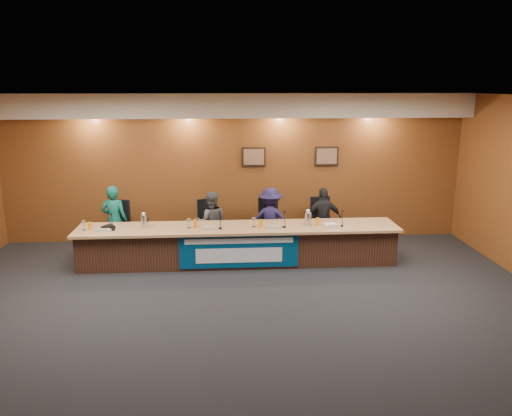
# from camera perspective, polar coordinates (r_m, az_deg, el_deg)

# --- Properties ---
(floor) EXTENTS (10.00, 10.00, 0.00)m
(floor) POSITION_cam_1_polar(r_m,az_deg,el_deg) (7.57, -1.38, -12.53)
(floor) COLOR black
(floor) RESTS_ON ground
(ceiling) EXTENTS (10.00, 8.00, 0.04)m
(ceiling) POSITION_cam_1_polar(r_m,az_deg,el_deg) (6.78, -1.54, 12.47)
(ceiling) COLOR silver
(ceiling) RESTS_ON wall_back
(wall_back) EXTENTS (10.00, 0.04, 3.20)m
(wall_back) POSITION_cam_1_polar(r_m,az_deg,el_deg) (10.92, -2.37, 4.57)
(wall_back) COLOR brown
(wall_back) RESTS_ON floor
(soffit) EXTENTS (10.00, 0.50, 0.50)m
(soffit) POSITION_cam_1_polar(r_m,az_deg,el_deg) (10.53, -2.41, 11.61)
(soffit) COLOR beige
(soffit) RESTS_ON wall_back
(dais_body) EXTENTS (6.00, 0.80, 0.70)m
(dais_body) POSITION_cam_1_polar(r_m,az_deg,el_deg) (9.66, -2.03, -4.32)
(dais_body) COLOR #3C2015
(dais_body) RESTS_ON floor
(dais_top) EXTENTS (6.10, 0.95, 0.05)m
(dais_top) POSITION_cam_1_polar(r_m,az_deg,el_deg) (9.50, -2.04, -2.26)
(dais_top) COLOR #A97A50
(dais_top) RESTS_ON dais_body
(banner) EXTENTS (2.20, 0.02, 0.65)m
(banner) POSITION_cam_1_polar(r_m,az_deg,el_deg) (9.26, -1.95, -4.94)
(banner) COLOR navy
(banner) RESTS_ON dais_body
(banner_text_upper) EXTENTS (2.00, 0.01, 0.10)m
(banner_text_upper) POSITION_cam_1_polar(r_m,az_deg,el_deg) (9.18, -1.95, -3.79)
(banner_text_upper) COLOR silver
(banner_text_upper) RESTS_ON banner
(banner_text_lower) EXTENTS (1.60, 0.01, 0.28)m
(banner_text_lower) POSITION_cam_1_polar(r_m,az_deg,el_deg) (9.27, -1.94, -5.44)
(banner_text_lower) COLOR silver
(banner_text_lower) RESTS_ON banner
(wall_photo_left) EXTENTS (0.52, 0.04, 0.42)m
(wall_photo_left) POSITION_cam_1_polar(r_m,az_deg,el_deg) (10.87, -0.26, 5.87)
(wall_photo_left) COLOR black
(wall_photo_left) RESTS_ON wall_back
(wall_photo_right) EXTENTS (0.52, 0.04, 0.42)m
(wall_photo_right) POSITION_cam_1_polar(r_m,az_deg,el_deg) (11.09, 8.06, 5.89)
(wall_photo_right) COLOR black
(wall_photo_right) RESTS_ON wall_back
(panelist_a) EXTENTS (0.58, 0.43, 1.43)m
(panelist_a) POSITION_cam_1_polar(r_m,az_deg,el_deg) (10.43, -15.87, -1.37)
(panelist_a) COLOR #0D544A
(panelist_a) RESTS_ON floor
(panelist_b) EXTENTS (0.63, 0.50, 1.28)m
(panelist_b) POSITION_cam_1_polar(r_m,az_deg,el_deg) (10.23, -5.13, -1.63)
(panelist_b) COLOR #47484C
(panelist_b) RESTS_ON floor
(panelist_c) EXTENTS (0.95, 0.66, 1.34)m
(panelist_c) POSITION_cam_1_polar(r_m,az_deg,el_deg) (10.26, 1.67, -1.36)
(panelist_c) COLOR #1A153D
(panelist_c) RESTS_ON floor
(panelist_d) EXTENTS (0.78, 0.35, 1.32)m
(panelist_d) POSITION_cam_1_polar(r_m,az_deg,el_deg) (10.43, 7.71, -1.28)
(panelist_d) COLOR black
(panelist_d) RESTS_ON floor
(office_chair_a) EXTENTS (0.60, 0.60, 0.08)m
(office_chair_a) POSITION_cam_1_polar(r_m,az_deg,el_deg) (10.59, -15.68, -2.46)
(office_chair_a) COLOR black
(office_chair_a) RESTS_ON floor
(office_chair_b) EXTENTS (0.64, 0.64, 0.08)m
(office_chair_b) POSITION_cam_1_polar(r_m,az_deg,el_deg) (10.37, -5.10, -2.34)
(office_chair_b) COLOR black
(office_chair_b) RESTS_ON floor
(office_chair_c) EXTENTS (0.53, 0.53, 0.08)m
(office_chair_c) POSITION_cam_1_polar(r_m,az_deg,el_deg) (10.41, 1.61, -2.22)
(office_chair_c) COLOR black
(office_chair_c) RESTS_ON floor
(office_chair_d) EXTENTS (0.51, 0.51, 0.08)m
(office_chair_d) POSITION_cam_1_polar(r_m,az_deg,el_deg) (10.57, 7.57, -2.09)
(office_chair_d) COLOR black
(office_chair_d) RESTS_ON floor
(nameplate_a) EXTENTS (0.24, 0.08, 0.10)m
(nameplate_a) POSITION_cam_1_polar(r_m,az_deg,el_deg) (9.53, -17.16, -2.40)
(nameplate_a) COLOR white
(nameplate_a) RESTS_ON dais_top
(microphone_a) EXTENTS (0.07, 0.07, 0.02)m
(microphone_a) POSITION_cam_1_polar(r_m,az_deg,el_deg) (9.60, -15.99, -2.41)
(microphone_a) COLOR black
(microphone_a) RESTS_ON dais_top
(juice_glass_a) EXTENTS (0.06, 0.06, 0.15)m
(juice_glass_a) POSITION_cam_1_polar(r_m,az_deg,el_deg) (9.73, -18.46, -1.98)
(juice_glass_a) COLOR #FE7D00
(juice_glass_a) RESTS_ON dais_top
(water_glass_a) EXTENTS (0.08, 0.08, 0.18)m
(water_glass_a) POSITION_cam_1_polar(r_m,az_deg,el_deg) (9.75, -19.07, -1.91)
(water_glass_a) COLOR silver
(water_glass_a) RESTS_ON dais_top
(nameplate_b) EXTENTS (0.24, 0.08, 0.10)m
(nameplate_b) POSITION_cam_1_polar(r_m,az_deg,el_deg) (9.27, -5.39, -2.28)
(nameplate_b) COLOR white
(nameplate_b) RESTS_ON dais_top
(microphone_b) EXTENTS (0.07, 0.07, 0.02)m
(microphone_b) POSITION_cam_1_polar(r_m,az_deg,el_deg) (9.36, -4.09, -2.31)
(microphone_b) COLOR black
(microphone_b) RESTS_ON dais_top
(juice_glass_b) EXTENTS (0.06, 0.06, 0.15)m
(juice_glass_b) POSITION_cam_1_polar(r_m,az_deg,el_deg) (9.47, -6.97, -1.78)
(juice_glass_b) COLOR #FE7D00
(juice_glass_b) RESTS_ON dais_top
(water_glass_b) EXTENTS (0.08, 0.08, 0.18)m
(water_glass_b) POSITION_cam_1_polar(r_m,az_deg,el_deg) (9.44, -7.69, -1.77)
(water_glass_b) COLOR silver
(water_glass_b) RESTS_ON dais_top
(nameplate_c) EXTENTS (0.24, 0.08, 0.10)m
(nameplate_c) POSITION_cam_1_polar(r_m,az_deg,el_deg) (9.32, 2.05, -2.15)
(nameplate_c) COLOR white
(nameplate_c) RESTS_ON dais_top
(microphone_c) EXTENTS (0.07, 0.07, 0.02)m
(microphone_c) POSITION_cam_1_polar(r_m,az_deg,el_deg) (9.43, 3.23, -2.17)
(microphone_c) COLOR black
(microphone_c) RESTS_ON dais_top
(juice_glass_c) EXTENTS (0.06, 0.06, 0.15)m
(juice_glass_c) POSITION_cam_1_polar(r_m,az_deg,el_deg) (9.43, 0.55, -1.75)
(juice_glass_c) COLOR #FE7D00
(juice_glass_c) RESTS_ON dais_top
(water_glass_c) EXTENTS (0.08, 0.08, 0.18)m
(water_glass_c) POSITION_cam_1_polar(r_m,az_deg,el_deg) (9.43, -0.27, -1.65)
(water_glass_c) COLOR silver
(water_glass_c) RESTS_ON dais_top
(nameplate_d) EXTENTS (0.24, 0.08, 0.10)m
(nameplate_d) POSITION_cam_1_polar(r_m,az_deg,el_deg) (9.48, 8.93, -2.02)
(nameplate_d) COLOR white
(nameplate_d) RESTS_ON dais_top
(microphone_d) EXTENTS (0.07, 0.07, 0.02)m
(microphone_d) POSITION_cam_1_polar(r_m,az_deg,el_deg) (9.63, 9.72, -2.02)
(microphone_d) COLOR black
(microphone_d) RESTS_ON dais_top
(juice_glass_d) EXTENTS (0.06, 0.06, 0.15)m
(juice_glass_d) POSITION_cam_1_polar(r_m,az_deg,el_deg) (9.60, 7.04, -1.57)
(juice_glass_d) COLOR #FE7D00
(juice_glass_d) RESTS_ON dais_top
(water_glass_d) EXTENTS (0.08, 0.08, 0.18)m
(water_glass_d) POSITION_cam_1_polar(r_m,az_deg,el_deg) (9.58, 6.18, -1.49)
(water_glass_d) COLOR silver
(water_glass_d) RESTS_ON dais_top
(carafe_left) EXTENTS (0.11, 0.11, 0.26)m
(carafe_left) POSITION_cam_1_polar(r_m,az_deg,el_deg) (9.57, -12.70, -1.53)
(carafe_left) COLOR silver
(carafe_left) RESTS_ON dais_top
(carafe_right) EXTENTS (0.13, 0.13, 0.25)m
(carafe_right) POSITION_cam_1_polar(r_m,az_deg,el_deg) (9.59, 5.95, -1.24)
(carafe_right) COLOR silver
(carafe_right) RESTS_ON dais_top
(speakerphone) EXTENTS (0.32, 0.32, 0.05)m
(speakerphone) POSITION_cam_1_polar(r_m,az_deg,el_deg) (9.80, -16.45, -2.04)
(speakerphone) COLOR black
(speakerphone) RESTS_ON dais_top
(paper_stack) EXTENTS (0.26, 0.33, 0.01)m
(paper_stack) POSITION_cam_1_polar(r_m,az_deg,el_deg) (9.70, 8.59, -1.90)
(paper_stack) COLOR white
(paper_stack) RESTS_ON dais_top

